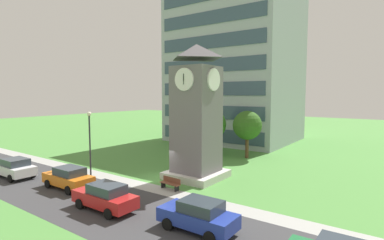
# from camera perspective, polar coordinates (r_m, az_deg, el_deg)

# --- Properties ---
(ground_plane) EXTENTS (160.00, 160.00, 0.00)m
(ground_plane) POSITION_cam_1_polar(r_m,az_deg,el_deg) (26.51, -6.04, -11.05)
(ground_plane) COLOR #4C893D
(street_asphalt) EXTENTS (120.00, 7.20, 0.01)m
(street_asphalt) POSITION_cam_1_polar(r_m,az_deg,el_deg) (22.20, -17.97, -14.49)
(street_asphalt) COLOR #38383A
(street_asphalt) RESTS_ON ground
(kerb_strip) EXTENTS (120.00, 1.60, 0.01)m
(kerb_strip) POSITION_cam_1_polar(r_m,az_deg,el_deg) (24.91, -9.62, -12.14)
(kerb_strip) COLOR #9E9E99
(kerb_strip) RESTS_ON ground
(office_building) EXTENTS (17.59, 15.39, 22.40)m
(office_building) POSITION_cam_1_polar(r_m,az_deg,el_deg) (48.47, 8.29, 9.55)
(office_building) COLOR #9EA8B2
(office_building) RESTS_ON ground
(clock_tower) EXTENTS (4.51, 4.51, 11.49)m
(clock_tower) POSITION_cam_1_polar(r_m,az_deg,el_deg) (25.73, 0.83, 0.22)
(clock_tower) COLOR slate
(clock_tower) RESTS_ON ground
(park_bench) EXTENTS (1.83, 0.62, 0.88)m
(park_bench) POSITION_cam_1_polar(r_m,az_deg,el_deg) (23.62, -4.11, -11.89)
(park_bench) COLOR brown
(park_bench) RESTS_ON ground
(street_lamp) EXTENTS (0.36, 0.36, 5.77)m
(street_lamp) POSITION_cam_1_polar(r_m,az_deg,el_deg) (27.52, -18.87, -3.06)
(street_lamp) COLOR #333338
(street_lamp) RESTS_ON ground
(tree_by_building) EXTENTS (3.91, 3.91, 5.60)m
(tree_by_building) POSITION_cam_1_polar(r_m,az_deg,el_deg) (36.19, 3.42, -0.85)
(tree_by_building) COLOR #513823
(tree_by_building) RESTS_ON ground
(tree_streetside) EXTENTS (3.30, 3.30, 5.41)m
(tree_streetside) POSITION_cam_1_polar(r_m,az_deg,el_deg) (34.55, 10.47, -1.04)
(tree_streetside) COLOR #513823
(tree_streetside) RESTS_ON ground
(parked_car_white) EXTENTS (4.24, 2.10, 1.69)m
(parked_car_white) POSITION_cam_1_polar(r_m,az_deg,el_deg) (30.76, -30.63, -7.82)
(parked_car_white) COLOR silver
(parked_car_white) RESTS_ON ground
(parked_car_orange) EXTENTS (4.44, 1.99, 1.69)m
(parked_car_orange) POSITION_cam_1_polar(r_m,az_deg,el_deg) (25.46, -22.42, -10.07)
(parked_car_orange) COLOR orange
(parked_car_orange) RESTS_ON ground
(parked_car_red) EXTENTS (4.53, 1.93, 1.69)m
(parked_car_red) POSITION_cam_1_polar(r_m,az_deg,el_deg) (20.26, -16.18, -13.79)
(parked_car_red) COLOR red
(parked_car_red) RESTS_ON ground
(parked_car_blue) EXTENTS (4.32, 2.01, 1.69)m
(parked_car_blue) POSITION_cam_1_polar(r_m,az_deg,el_deg) (16.79, 1.20, -17.62)
(parked_car_blue) COLOR #23389E
(parked_car_blue) RESTS_ON ground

